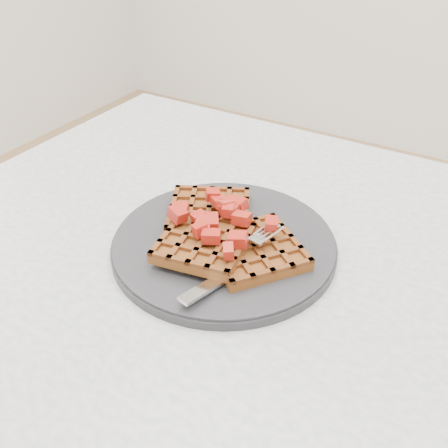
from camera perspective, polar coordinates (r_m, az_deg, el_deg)
table at (r=0.71m, az=10.60°, el=-13.73°), size 1.20×0.80×0.75m
plate at (r=0.66m, az=-0.00°, el=-2.26°), size 0.30×0.30×0.02m
waffles at (r=0.65m, az=-0.16°, el=-1.09°), size 0.25×0.21×0.03m
strawberry_pile at (r=0.64m, az=-0.00°, el=1.03°), size 0.15×0.15×0.02m
fork at (r=0.61m, az=1.90°, el=-4.54°), size 0.06×0.18×0.02m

